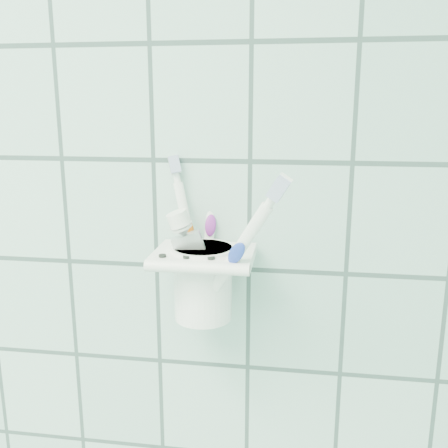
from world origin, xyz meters
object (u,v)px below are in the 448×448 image
holder_bracket (204,257)px  cup (203,279)px  toothbrush_pink (203,231)px  toothbrush_orange (197,227)px  toothbrush_blue (203,229)px  toothpaste_tube (214,251)px

holder_bracket → cup: bearing=125.2°
toothbrush_pink → toothbrush_orange: size_ratio=0.93×
toothbrush_blue → toothbrush_orange: size_ratio=0.95×
toothbrush_pink → toothbrush_orange: 0.03m
holder_bracket → toothpaste_tube: toothpaste_tube is taller
cup → toothbrush_orange: toothbrush_orange is taller
toothbrush_pink → toothpaste_tube: (0.01, -0.01, -0.02)m
toothbrush_pink → toothbrush_orange: (-0.00, -0.02, 0.01)m
toothbrush_orange → toothpaste_tube: (0.02, 0.01, -0.03)m
holder_bracket → toothpaste_tube: (0.01, 0.00, 0.01)m
cup → toothbrush_orange: 0.07m
toothbrush_pink → toothbrush_orange: bearing=-116.4°
cup → toothbrush_blue: (-0.00, 0.01, 0.06)m
cup → toothbrush_blue: bearing=98.9°
toothbrush_pink → toothbrush_blue: bearing=71.8°
toothbrush_blue → toothbrush_orange: 0.03m
toothbrush_blue → toothpaste_tube: 0.03m
cup → toothbrush_pink: (-0.00, 0.01, 0.05)m
toothbrush_blue → toothpaste_tube: bearing=-56.4°
cup → toothbrush_blue: toothbrush_blue is taller
holder_bracket → cup: 0.03m
toothbrush_blue → toothpaste_tube: toothbrush_blue is taller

